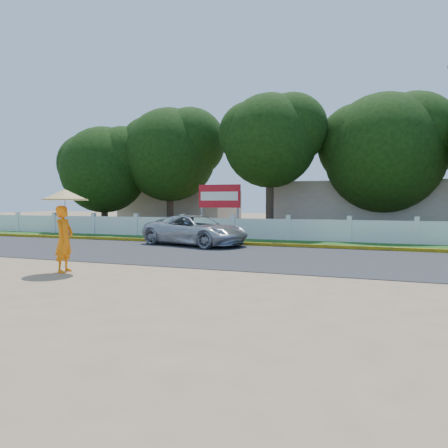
# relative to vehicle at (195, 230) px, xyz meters

# --- Properties ---
(ground) EXTENTS (120.00, 120.00, 0.00)m
(ground) POSITION_rel_vehicle_xyz_m (3.42, -7.29, -0.69)
(ground) COLOR #9E8460
(ground) RESTS_ON ground
(road) EXTENTS (60.00, 7.00, 0.02)m
(road) POSITION_rel_vehicle_xyz_m (3.42, -2.79, -0.68)
(road) COLOR #38383A
(road) RESTS_ON ground
(grass_verge) EXTENTS (60.00, 3.50, 0.03)m
(grass_verge) POSITION_rel_vehicle_xyz_m (3.42, 2.46, -0.68)
(grass_verge) COLOR #2D601E
(grass_verge) RESTS_ON ground
(curb) EXTENTS (40.00, 0.18, 0.16)m
(curb) POSITION_rel_vehicle_xyz_m (3.42, 0.76, -0.61)
(curb) COLOR yellow
(curb) RESTS_ON ground
(fence) EXTENTS (40.00, 0.10, 1.10)m
(fence) POSITION_rel_vehicle_xyz_m (3.42, 3.91, -0.14)
(fence) COLOR silver
(fence) RESTS_ON ground
(building_near) EXTENTS (10.00, 6.00, 3.20)m
(building_near) POSITION_rel_vehicle_xyz_m (6.42, 10.71, 0.91)
(building_near) COLOR #B7AD99
(building_near) RESTS_ON ground
(building_far) EXTENTS (8.00, 5.00, 2.80)m
(building_far) POSITION_rel_vehicle_xyz_m (-6.58, 11.71, 0.71)
(building_far) COLOR #B7AD99
(building_far) RESTS_ON ground
(vehicle) EXTENTS (5.44, 3.60, 1.39)m
(vehicle) POSITION_rel_vehicle_xyz_m (0.00, 0.00, 0.00)
(vehicle) COLOR #ABAFB4
(vehicle) RESTS_ON ground
(monk_with_parasol) EXTENTS (1.29, 1.29, 2.35)m
(monk_with_parasol) POSITION_rel_vehicle_xyz_m (-0.32, -8.12, 0.84)
(monk_with_parasol) COLOR orange
(monk_with_parasol) RESTS_ON ground
(billboard) EXTENTS (2.50, 0.13, 2.95)m
(billboard) POSITION_rel_vehicle_xyz_m (-0.80, 5.01, 1.45)
(billboard) COLOR gray
(billboard) RESTS_ON ground
(tree_row) EXTENTS (32.65, 8.02, 9.01)m
(tree_row) POSITION_rel_vehicle_xyz_m (4.84, 6.95, 4.27)
(tree_row) COLOR #473828
(tree_row) RESTS_ON ground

